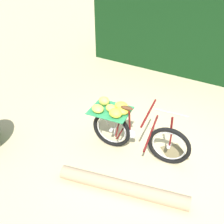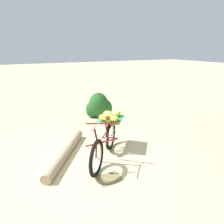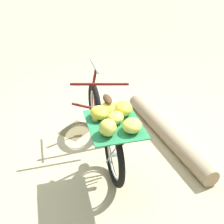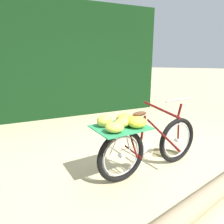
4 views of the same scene
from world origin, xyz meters
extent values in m
plane|color=#C6B284|center=(0.00, 0.00, 0.00)|extent=(60.00, 60.00, 0.00)
cube|color=black|center=(-2.98, 2.29, 1.52)|extent=(4.56, 4.36, 3.05)
torus|color=black|center=(0.24, 0.21, 0.36)|extent=(0.53, 0.60, 0.73)
torus|color=#B7B7BC|center=(0.24, 0.21, 0.36)|extent=(0.39, 0.44, 0.57)
cylinder|color=#B7B7BC|center=(0.24, 0.21, 0.36)|extent=(0.10, 0.10, 0.06)
torus|color=black|center=(-0.45, -0.59, 0.36)|extent=(0.53, 0.60, 0.73)
torus|color=#B7B7BC|center=(-0.45, -0.59, 0.36)|extent=(0.39, 0.44, 0.57)
cylinder|color=#B7B7BC|center=(-0.45, -0.59, 0.36)|extent=(0.10, 0.10, 0.06)
cylinder|color=#590F0F|center=(0.03, -0.04, 0.53)|extent=(0.55, 0.48, 0.30)
cylinder|color=#590F0F|center=(-0.02, -0.09, 0.92)|extent=(0.56, 0.49, 0.11)
cylinder|color=#590F0F|center=(-0.23, -0.33, 0.64)|extent=(0.11, 0.10, 0.49)
cylinder|color=#590F0F|center=(-0.32, -0.44, 0.38)|extent=(0.30, 0.27, 0.05)
cylinder|color=#590F0F|center=(-0.35, -0.47, 0.59)|extent=(0.26, 0.23, 0.47)
cylinder|color=#590F0F|center=(0.24, 0.21, 0.52)|extent=(0.05, 0.05, 0.30)
cylinder|color=#590F0F|center=(0.23, 0.20, 0.81)|extent=(0.10, 0.09, 0.30)
cylinder|color=gray|center=(0.21, 0.18, 1.02)|extent=(0.36, 0.41, 0.02)
ellipsoid|color=#4C2D19|center=(-0.27, -0.38, 0.91)|extent=(0.21, 0.23, 0.06)
cylinder|color=#B7B7BC|center=(-0.20, -0.30, 0.40)|extent=(0.12, 0.13, 0.16)
cylinder|color=#B7B7BC|center=(-0.39, -0.52, 0.56)|extent=(0.17, 0.15, 0.39)
cylinder|color=#B7B7BC|center=(-0.52, -0.67, 0.56)|extent=(0.19, 0.17, 0.39)
cube|color=brown|center=(-0.46, -0.60, 0.76)|extent=(0.73, 0.74, 0.02)
cube|color=#287F4C|center=(-0.46, -0.60, 0.78)|extent=(0.85, 0.87, 0.01)
ellipsoid|color=yellow|center=(-0.46, -0.41, 0.84)|extent=(0.29, 0.30, 0.12)
ellipsoid|color=#CCC64C|center=(-0.47, -0.82, 0.84)|extent=(0.28, 0.26, 0.13)
ellipsoid|color=yellow|center=(-0.26, -0.57, 0.85)|extent=(0.30, 0.28, 0.14)
ellipsoid|color=#CCC64C|center=(-0.44, -0.60, 0.84)|extent=(0.23, 0.21, 0.11)
ellipsoid|color=#CCC64C|center=(-0.66, -0.66, 0.86)|extent=(0.26, 0.25, 0.16)
ellipsoid|color=yellow|center=(-0.31, -0.44, 0.84)|extent=(0.28, 0.29, 0.11)
sphere|color=#B29333|center=(-0.55, -0.42, 0.82)|extent=(0.07, 0.07, 0.07)
sphere|color=gold|center=(-0.48, -0.56, 0.82)|extent=(0.08, 0.08, 0.08)
cylinder|color=#9E8466|center=(0.63, -0.72, 0.11)|extent=(1.30, 1.78, 0.22)
cube|color=olive|center=(0.07, 0.44, 0.00)|extent=(0.44, 0.36, 0.01)
camera|label=1|loc=(3.16, -1.62, 3.31)|focal=42.60mm
camera|label=2|loc=(1.38, 3.17, 2.36)|focal=30.49mm
camera|label=3|loc=(-2.48, -1.98, 2.35)|focal=45.77mm
camera|label=4|loc=(0.22, -3.00, 1.64)|focal=33.20mm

